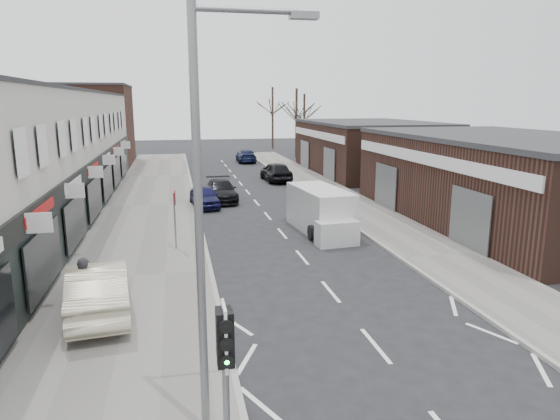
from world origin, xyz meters
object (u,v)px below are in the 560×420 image
street_lamp (208,205)px  warning_sign (175,202)px  pedestrian (85,288)px  parked_car_left_a (204,196)px  parked_car_right_b (276,172)px  sedan_on_pavement (99,288)px  parked_car_left_b (221,190)px  traffic_light (225,351)px  parked_car_right_a (316,195)px  parked_car_right_c (246,156)px  white_van (321,212)px

street_lamp → warning_sign: (-0.63, 12.80, -2.42)m
pedestrian → warning_sign: bearing=-87.7°
parked_car_left_a → parked_car_right_b: parked_car_right_b is taller
sedan_on_pavement → parked_car_right_b: (10.56, 25.11, -0.11)m
parked_car_left_b → parked_car_right_b: 9.14m
street_lamp → warning_sign: street_lamp is taller
street_lamp → pedestrian: street_lamp is taller
traffic_light → sedan_on_pavement: size_ratio=0.64×
pedestrian → parked_car_right_a: bearing=-103.7°
parked_car_right_c → white_van: bearing=91.0°
street_lamp → parked_car_right_c: (7.03, 45.35, -3.92)m
pedestrian → parked_car_right_a: pedestrian is taller
parked_car_left_b → white_van: bearing=-65.3°
white_van → parked_car_left_a: white_van is taller
warning_sign → parked_car_right_b: (8.20, 18.61, -1.39)m
parked_car_left_b → traffic_light: bearing=-95.0°
parked_car_right_c → parked_car_right_b: bearing=94.2°
pedestrian → parked_car_right_b: bearing=-89.6°
sedan_on_pavement → parked_car_left_b: size_ratio=1.01×
warning_sign → sedan_on_pavement: size_ratio=0.56×
white_van → warning_sign: bearing=-170.2°
pedestrian → parked_car_left_a: size_ratio=0.48×
warning_sign → parked_car_right_c: warning_sign is taller
parked_car_left_b → parked_car_right_a: size_ratio=1.12×
traffic_light → street_lamp: size_ratio=0.39×
traffic_light → parked_car_right_c: traffic_light is taller
parked_car_left_b → warning_sign: bearing=-104.8°
pedestrian → parked_car_right_a: (11.32, 14.91, -0.36)m
warning_sign → parked_car_right_b: warning_sign is taller
warning_sign → parked_car_right_a: 11.93m
traffic_light → parked_car_left_a: traffic_light is taller
traffic_light → parked_car_right_b: 33.50m
traffic_light → parked_car_right_c: size_ratio=0.65×
parked_car_left_b → parked_car_right_b: (5.24, 7.49, 0.11)m
parked_car_left_a → white_van: bearing=-58.5°
parked_car_left_a → parked_car_right_a: size_ratio=0.92×
parked_car_right_a → parked_car_right_b: (-0.46, 10.54, 0.10)m
street_lamp → parked_car_left_b: size_ratio=1.67×
warning_sign → pedestrian: warning_sign is taller
sedan_on_pavement → parked_car_left_b: sedan_on_pavement is taller
street_lamp → traffic_light: bearing=-84.1°
street_lamp → parked_car_left_a: 22.57m
warning_sign → sedan_on_pavement: bearing=-109.9°
street_lamp → parked_car_left_b: (2.33, 23.92, -3.92)m
sedan_on_pavement → parked_car_right_a: sedan_on_pavement is taller
traffic_light → white_van: (6.40, 15.99, -1.38)m
traffic_light → parked_car_right_a: size_ratio=0.72×
parked_car_right_b → sedan_on_pavement: bearing=64.2°
warning_sign → parked_car_left_b: (2.96, 11.12, -1.51)m
warning_sign → parked_car_left_a: bearing=79.4°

